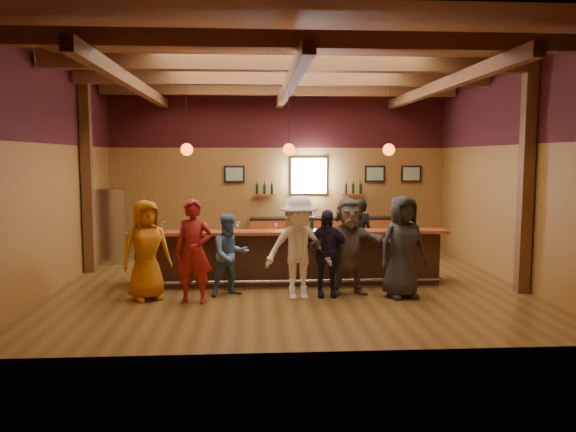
{
  "coord_description": "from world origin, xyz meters",
  "views": [
    {
      "loc": [
        -0.74,
        -11.12,
        2.55
      ],
      "look_at": [
        0.0,
        0.3,
        1.35
      ],
      "focal_mm": 35.0,
      "sensor_mm": 36.0,
      "label": 1
    }
  ],
  "objects": [
    {
      "name": "glass_f",
      "position": [
        0.79,
        -0.19,
        1.24
      ],
      "size": [
        0.08,
        0.08,
        0.19
      ],
      "color": "silver",
      "rests_on": "bar_counter"
    },
    {
      "name": "glass_e",
      "position": [
        -0.26,
        -0.24,
        1.22
      ],
      "size": [
        0.07,
        0.07,
        0.16
      ],
      "color": "silver",
      "rests_on": "bar_counter"
    },
    {
      "name": "back_bar_cabinet",
      "position": [
        1.2,
        3.72,
        0.48
      ],
      "size": [
        4.0,
        0.52,
        0.95
      ],
      "color": "#94381A",
      "rests_on": "ground"
    },
    {
      "name": "customer_brown",
      "position": [
        1.05,
        -0.92,
        0.91
      ],
      "size": [
        1.72,
        0.69,
        1.81
      ],
      "primitive_type": "imported",
      "rotation": [
        0.0,
        0.0,
        0.09
      ],
      "color": "#5E534B",
      "rests_on": "ground"
    },
    {
      "name": "glass_d",
      "position": [
        -1.01,
        -0.29,
        1.25
      ],
      "size": [
        0.09,
        0.09,
        0.2
      ],
      "color": "silver",
      "rests_on": "bar_counter"
    },
    {
      "name": "glass_b",
      "position": [
        -1.97,
        -0.25,
        1.24
      ],
      "size": [
        0.08,
        0.08,
        0.18
      ],
      "color": "silver",
      "rests_on": "bar_counter"
    },
    {
      "name": "bar_counter",
      "position": [
        0.02,
        0.15,
        0.52
      ],
      "size": [
        6.3,
        1.07,
        1.11
      ],
      "color": "black",
      "rests_on": "ground"
    },
    {
      "name": "bottle_b",
      "position": [
        0.67,
        -0.1,
        1.24
      ],
      "size": [
        0.07,
        0.07,
        0.33
      ],
      "color": "black",
      "rests_on": "bar_counter"
    },
    {
      "name": "customer_redvest",
      "position": [
        -1.76,
        -1.35,
        0.92
      ],
      "size": [
        0.72,
        0.52,
        1.83
      ],
      "primitive_type": "imported",
      "rotation": [
        0.0,
        0.0,
        -0.13
      ],
      "color": "maroon",
      "rests_on": "ground"
    },
    {
      "name": "framed_pictures",
      "position": [
        1.67,
        3.94,
        2.1
      ],
      "size": [
        5.35,
        0.05,
        0.45
      ],
      "color": "black",
      "rests_on": "room"
    },
    {
      "name": "window",
      "position": [
        0.8,
        3.95,
        2.05
      ],
      "size": [
        0.95,
        0.09,
        0.95
      ],
      "color": "silver",
      "rests_on": "room"
    },
    {
      "name": "customer_orange",
      "position": [
        -2.63,
        -1.07,
        0.9
      ],
      "size": [
        1.05,
        0.92,
        1.8
      ],
      "primitive_type": "imported",
      "rotation": [
        0.0,
        0.0,
        0.48
      ],
      "color": "#BB6611",
      "rests_on": "ground"
    },
    {
      "name": "ice_bucket",
      "position": [
        0.04,
        -0.16,
        1.24
      ],
      "size": [
        0.24,
        0.24,
        0.26
      ],
      "primitive_type": "cylinder",
      "color": "brown",
      "rests_on": "bar_counter"
    },
    {
      "name": "glass_a",
      "position": [
        -2.45,
        -0.13,
        1.25
      ],
      "size": [
        0.09,
        0.09,
        0.2
      ],
      "color": "silver",
      "rests_on": "bar_counter"
    },
    {
      "name": "glass_g",
      "position": [
        1.18,
        -0.13,
        1.24
      ],
      "size": [
        0.08,
        0.08,
        0.18
      ],
      "color": "silver",
      "rests_on": "bar_counter"
    },
    {
      "name": "customer_dark",
      "position": [
        1.99,
        -1.21,
        0.93
      ],
      "size": [
        1.02,
        0.78,
        1.87
      ],
      "primitive_type": "imported",
      "rotation": [
        0.0,
        0.0,
        0.23
      ],
      "color": "#29282B",
      "rests_on": "ground"
    },
    {
      "name": "wine_shelves",
      "position": [
        0.8,
        3.88,
        1.62
      ],
      "size": [
        3.0,
        0.18,
        0.3
      ],
      "color": "#94381A",
      "rests_on": "room"
    },
    {
      "name": "customer_white",
      "position": [
        0.1,
        -1.19,
        0.93
      ],
      "size": [
        1.26,
        0.8,
        1.87
      ],
      "primitive_type": "imported",
      "rotation": [
        0.0,
        0.0,
        0.09
      ],
      "color": "white",
      "rests_on": "ground"
    },
    {
      "name": "bottle_a",
      "position": [
        0.46,
        -0.02,
        1.24
      ],
      "size": [
        0.07,
        0.07,
        0.34
      ],
      "color": "black",
      "rests_on": "bar_counter"
    },
    {
      "name": "customer_navy",
      "position": [
        0.61,
        -1.06,
        0.8
      ],
      "size": [
        0.94,
        0.4,
        1.61
      ],
      "primitive_type": "imported",
      "rotation": [
        0.0,
        0.0,
        0.01
      ],
      "color": "#1E1831",
      "rests_on": "ground"
    },
    {
      "name": "glass_h",
      "position": [
        2.08,
        -0.21,
        1.23
      ],
      "size": [
        0.07,
        0.07,
        0.16
      ],
      "color": "silver",
      "rests_on": "bar_counter"
    },
    {
      "name": "customer_denim",
      "position": [
        -1.15,
        -0.87,
        0.76
      ],
      "size": [
        0.91,
        0.82,
        1.52
      ],
      "primitive_type": "imported",
      "rotation": [
        0.0,
        0.0,
        0.41
      ],
      "color": "#47678E",
      "rests_on": "ground"
    },
    {
      "name": "glass_c",
      "position": [
        -1.33,
        -0.13,
        1.23
      ],
      "size": [
        0.08,
        0.08,
        0.17
      ],
      "color": "silver",
      "rests_on": "bar_counter"
    },
    {
      "name": "stainless_fridge",
      "position": [
        -4.1,
        2.6,
        0.9
      ],
      "size": [
        0.7,
        0.7,
        1.8
      ],
      "primitive_type": "cube",
      "color": "silver",
      "rests_on": "ground"
    },
    {
      "name": "pendant_lights",
      "position": [
        0.0,
        0.0,
        2.71
      ],
      "size": [
        4.24,
        0.24,
        1.37
      ],
      "color": "black",
      "rests_on": "room"
    },
    {
      "name": "room",
      "position": [
        0.0,
        0.06,
        3.21
      ],
      "size": [
        9.04,
        9.0,
        4.52
      ],
      "color": "brown",
      "rests_on": "ground"
    },
    {
      "name": "bartender",
      "position": [
        1.64,
        1.09,
        0.82
      ],
      "size": [
        0.62,
        0.42,
        1.64
      ],
      "primitive_type": "imported",
      "rotation": [
        0.0,
        0.0,
        3.09
      ],
      "color": "black",
      "rests_on": "ground"
    }
  ]
}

